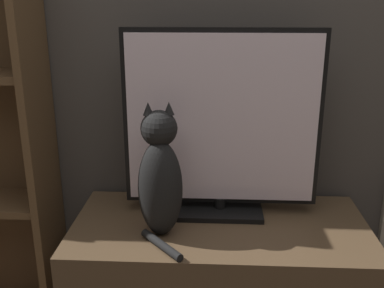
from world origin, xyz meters
name	(u,v)px	position (x,y,z in m)	size (l,w,h in m)	color
wall_back	(223,15)	(0.00, 1.22, 1.30)	(4.80, 0.05, 2.60)	#47423D
tv_stand	(219,285)	(0.00, 0.91, 0.27)	(1.12, 0.55, 0.55)	brown
tv	(222,127)	(0.00, 1.01, 0.90)	(0.75, 0.20, 0.72)	black
cat	(160,178)	(-0.22, 0.83, 0.76)	(0.18, 0.29, 0.48)	black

